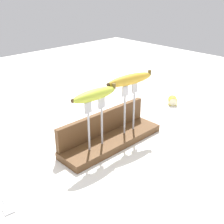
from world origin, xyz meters
The scene contains 10 objects.
ground_plane centered at (0.00, 0.00, 0.00)m, with size 3.00×3.00×0.00m, color silver.
wooden_board centered at (0.00, 0.00, 0.01)m, with size 0.40×0.11×0.03m, color brown.
board_backstop centered at (0.00, 0.05, 0.07)m, with size 0.39×0.02×0.08m, color brown.
fork_stand_left centered at (-0.08, -0.01, 0.13)m, with size 0.08×0.01×0.17m.
fork_stand_right centered at (0.08, -0.01, 0.13)m, with size 0.07×0.01×0.18m.
banana_raised_left centered at (-0.08, -0.01, 0.21)m, with size 0.17×0.04×0.04m.
banana_raised_right centered at (0.08, -0.01, 0.22)m, with size 0.20×0.06×0.04m.
fork_fallen_near centered at (-0.41, 0.00, 0.00)m, with size 0.04×0.20×0.01m.
banana_chunk_near centered at (0.45, 0.06, 0.02)m, with size 0.05×0.05×0.04m.
banana_chunk_far centered at (0.04, 0.14, 0.02)m, with size 0.05×0.05×0.04m.
Camera 1 is at (-0.62, -0.65, 0.54)m, focal length 46.68 mm.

